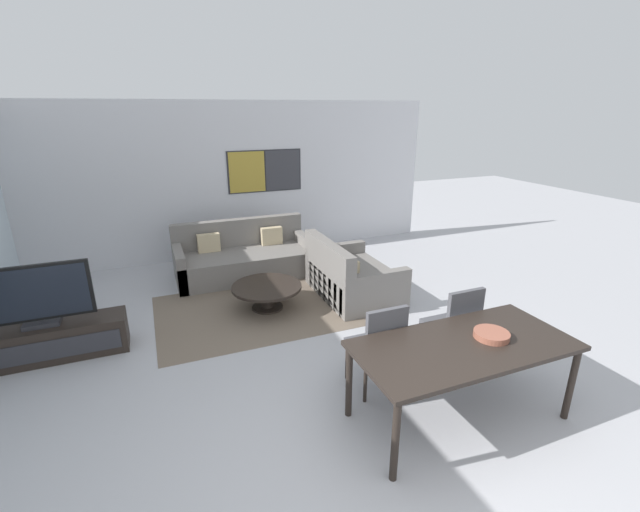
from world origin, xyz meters
The scene contains 11 objects.
wall_back centered at (0.02, 6.12, 1.40)m, with size 7.97×0.09×2.80m.
area_rug centered at (-0.05, 3.57, 0.00)m, with size 2.99×1.97×0.01m.
tv_console centered at (-2.66, 3.27, 0.21)m, with size 1.66×0.43×0.41m.
television centered at (-2.66, 3.27, 0.76)m, with size 1.11×0.20×0.70m.
sofa_main centered at (-0.05, 5.00, 0.28)m, with size 2.23×1.00×0.88m.
sofa_side centered at (1.19, 3.52, 0.28)m, with size 1.00×1.49×0.88m.
coffee_table centered at (-0.05, 3.57, 0.26)m, with size 0.97×0.97×0.35m.
dining_table centered at (0.94, 0.76, 0.69)m, with size 1.92×0.90×0.76m.
dining_chair_left centered at (0.47, 1.38, 0.53)m, with size 0.46×0.46×0.95m.
dining_chair_centre centered at (1.42, 1.43, 0.53)m, with size 0.46×0.46×0.95m.
fruit_bowl centered at (1.23, 0.75, 0.79)m, with size 0.31×0.31×0.06m.
Camera 1 is at (-1.42, -1.75, 2.67)m, focal length 24.00 mm.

